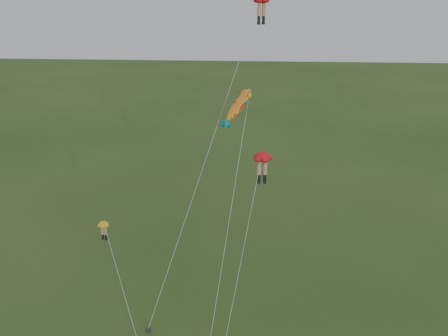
{
  "coord_description": "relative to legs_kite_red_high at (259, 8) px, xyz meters",
  "views": [
    {
      "loc": [
        5.17,
        -30.93,
        24.92
      ],
      "look_at": [
        2.44,
        6.0,
        11.45
      ],
      "focal_mm": 40.0,
      "sensor_mm": 36.0,
      "label": 1
    }
  ],
  "objects": [
    {
      "name": "legs_kite_red_high",
      "position": [
        0.0,
        0.0,
        0.0
      ],
      "size": [
        9.08,
        11.83,
        24.39
      ],
      "rotation": [
        0.0,
        0.0,
        0.44
      ],
      "color": "red",
      "rests_on": "ground"
    },
    {
      "name": "fish_kite",
      "position": [
        -1.35,
        -5.01,
        -6.88
      ],
      "size": [
        3.14,
        10.11,
        17.94
      ],
      "rotation": [
        0.61,
        0.0,
        -0.62
      ],
      "color": "yellow",
      "rests_on": "ground"
    },
    {
      "name": "legs_kite_red_mid",
      "position": [
        0.51,
        -6.05,
        -10.85
      ],
      "size": [
        3.46,
        7.84,
        13.26
      ],
      "rotation": [
        0.0,
        0.0,
        0.14
      ],
      "color": "red",
      "rests_on": "ground"
    },
    {
      "name": "legs_kite_yellow",
      "position": [
        -11.17,
        -8.75,
        -15.91
      ],
      "size": [
        4.79,
        6.7,
        8.22
      ],
      "rotation": [
        0.0,
        0.0,
        -0.28
      ],
      "color": "yellow",
      "rests_on": "ground"
    },
    {
      "name": "ground",
      "position": [
        -4.9,
        -10.83,
        -23.37
      ],
      "size": [
        300.0,
        300.0,
        0.0
      ],
      "primitive_type": "plane",
      "color": "#2B4518",
      "rests_on": "ground"
    }
  ]
}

